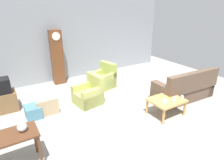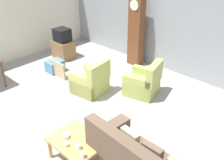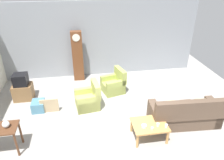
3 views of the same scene
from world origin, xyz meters
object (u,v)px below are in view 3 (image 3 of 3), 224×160
(storage_box_blue, at_px, (38,106))
(cup_white_porcelain, at_px, (158,125))
(tv_crt, at_px, (20,80))
(coffee_table_wood, at_px, (149,126))
(couch_floral, at_px, (185,115))
(cup_cream_tall, at_px, (152,128))
(tv_stand_cabinet, at_px, (23,92))
(cup_blue_rimmed, at_px, (166,126))
(glass_dome_cloche, at_px, (6,124))
(grandfather_clock, at_px, (78,56))
(armchair_olive_far, at_px, (114,85))
(framed_picture_leaning, at_px, (49,106))
(bowl_white_stacked, at_px, (144,126))
(armchair_olive_near, at_px, (89,99))

(storage_box_blue, height_order, cup_white_porcelain, cup_white_porcelain)
(cup_white_porcelain, bearing_deg, tv_crt, 145.72)
(coffee_table_wood, relative_size, cup_white_porcelain, 10.70)
(couch_floral, height_order, cup_cream_tall, couch_floral)
(storage_box_blue, xyz_separation_m, cup_cream_tall, (3.28, -2.08, 0.34))
(tv_stand_cabinet, relative_size, cup_white_porcelain, 7.58)
(cup_blue_rimmed, bearing_deg, glass_dome_cloche, 175.21)
(coffee_table_wood, distance_m, cup_white_porcelain, 0.25)
(grandfather_clock, relative_size, glass_dome_cloche, 11.84)
(grandfather_clock, relative_size, cup_white_porcelain, 23.62)
(cup_white_porcelain, bearing_deg, tv_stand_cabinet, 145.72)
(grandfather_clock, height_order, tv_crt, grandfather_clock)
(armchair_olive_far, xyz_separation_m, grandfather_clock, (-1.32, 1.28, 0.76))
(couch_floral, bearing_deg, framed_picture_leaning, 162.34)
(tv_crt, height_order, cup_blue_rimmed, tv_crt)
(storage_box_blue, relative_size, cup_white_porcelain, 5.28)
(glass_dome_cloche, bearing_deg, tv_stand_cabinet, 94.34)
(tv_crt, height_order, framed_picture_leaning, tv_crt)
(storage_box_blue, xyz_separation_m, bowl_white_stacked, (3.09, -1.95, 0.33))
(glass_dome_cloche, distance_m, cup_cream_tall, 3.75)
(armchair_olive_far, bearing_deg, tv_crt, 179.90)
(cup_cream_tall, relative_size, bowl_white_stacked, 0.59)
(tv_crt, height_order, storage_box_blue, tv_crt)
(tv_crt, bearing_deg, grandfather_clock, 31.88)
(coffee_table_wood, distance_m, cup_blue_rimmed, 0.46)
(tv_crt, bearing_deg, couch_floral, -24.02)
(armchair_olive_far, relative_size, cup_blue_rimmed, 9.74)
(couch_floral, height_order, framed_picture_leaning, couch_floral)
(cup_blue_rimmed, xyz_separation_m, cup_cream_tall, (-0.40, -0.02, -0.01))
(cup_cream_tall, bearing_deg, tv_stand_cabinet, 143.36)
(coffee_table_wood, xyz_separation_m, glass_dome_cloche, (-3.73, 0.14, 0.44))
(tv_crt, relative_size, storage_box_blue, 1.01)
(armchair_olive_near, bearing_deg, tv_stand_cabinet, 158.98)
(tv_crt, distance_m, cup_cream_tall, 4.88)
(armchair_olive_near, height_order, armchair_olive_far, same)
(grandfather_clock, distance_m, framed_picture_leaning, 2.62)
(cup_blue_rimmed, distance_m, cup_cream_tall, 0.41)
(coffee_table_wood, bearing_deg, tv_crt, 145.67)
(armchair_olive_far, distance_m, storage_box_blue, 2.86)
(armchair_olive_far, bearing_deg, cup_cream_tall, -79.49)
(armchair_olive_far, bearing_deg, couch_floral, -51.99)
(coffee_table_wood, relative_size, glass_dome_cloche, 5.36)
(grandfather_clock, distance_m, bowl_white_stacked, 4.42)
(cup_white_porcelain, height_order, bowl_white_stacked, cup_white_porcelain)
(armchair_olive_near, height_order, framed_picture_leaning, armchair_olive_near)
(coffee_table_wood, bearing_deg, armchair_olive_near, 131.74)
(armchair_olive_near, relative_size, tv_stand_cabinet, 1.35)
(storage_box_blue, relative_size, cup_cream_tall, 5.74)
(framed_picture_leaning, relative_size, bowl_white_stacked, 4.25)
(tv_crt, xyz_separation_m, cup_blue_rimmed, (4.31, -2.88, -0.28))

